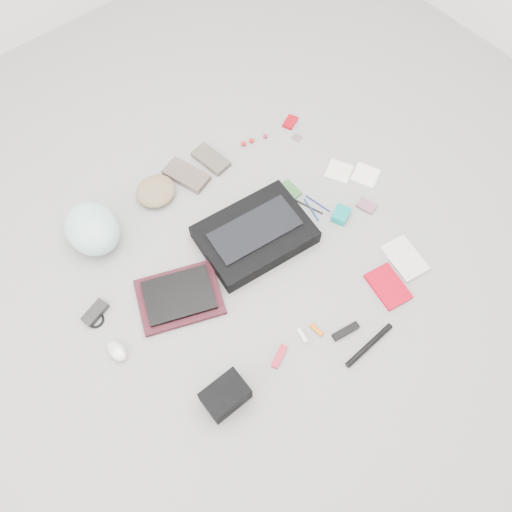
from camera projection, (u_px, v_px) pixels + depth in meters
ground_plane at (256, 261)px, 2.29m from camera, size 4.00×4.00×0.00m
messenger_bag at (255, 235)px, 2.31m from camera, size 0.54×0.41×0.08m
bag_flap at (255, 229)px, 2.27m from camera, size 0.43×0.23×0.01m
laptop_sleeve at (180, 297)px, 2.20m from camera, size 0.43×0.38×0.02m
laptop at (179, 295)px, 2.18m from camera, size 0.35×0.31×0.02m
bike_helmet at (92, 229)px, 2.27m from camera, size 0.25×0.31×0.18m
beanie at (156, 191)px, 2.43m from camera, size 0.25×0.25×0.07m
mitten_left at (186, 175)px, 2.50m from camera, size 0.18×0.25×0.03m
mitten_right at (211, 159)px, 2.55m from camera, size 0.12×0.21×0.03m
power_brick at (95, 313)px, 2.16m from camera, size 0.13×0.09×0.03m
cable_coil at (95, 320)px, 2.15m from camera, size 0.09×0.09×0.01m
mouse at (117, 351)px, 2.08m from camera, size 0.07×0.11×0.04m
camera_bag at (225, 396)px, 1.96m from camera, size 0.18×0.13×0.11m
multitool at (279, 356)px, 2.08m from camera, size 0.11×0.07×0.02m
toiletry_tube_white at (302, 336)px, 2.12m from camera, size 0.03×0.07×0.02m
toiletry_tube_orange at (316, 330)px, 2.13m from camera, size 0.03×0.07×0.02m
u_lock at (346, 331)px, 2.12m from camera, size 0.13×0.05×0.02m
bike_pump at (369, 345)px, 2.10m from camera, size 0.27×0.03×0.02m
book_red at (388, 286)px, 2.22m from camera, size 0.16×0.22×0.02m
book_white at (404, 258)px, 2.29m from camera, size 0.17×0.22×0.02m
notepad at (289, 191)px, 2.47m from camera, size 0.08×0.11×0.01m
pen_blue at (311, 210)px, 2.42m from camera, size 0.04×0.14×0.01m
pen_black at (308, 206)px, 2.43m from camera, size 0.06×0.16×0.01m
pen_navy at (318, 204)px, 2.43m from camera, size 0.04×0.15×0.01m
accordion_wallet at (341, 215)px, 2.38m from camera, size 0.11×0.10×0.04m
card_deck at (366, 206)px, 2.42m from camera, size 0.08×0.10×0.02m
napkin_top at (339, 171)px, 2.53m from camera, size 0.16×0.16×0.01m
napkin_bottom at (366, 175)px, 2.51m from camera, size 0.16×0.16×0.01m
lollipop_a at (244, 144)px, 2.59m from camera, size 0.03×0.03×0.03m
lollipop_b at (252, 140)px, 2.60m from camera, size 0.03×0.03×0.03m
lollipop_c at (265, 136)px, 2.62m from camera, size 0.03×0.03×0.02m
altoids_tin at (290, 122)px, 2.67m from camera, size 0.10×0.09×0.02m
stamp_sheet at (297, 138)px, 2.63m from camera, size 0.06×0.06×0.00m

